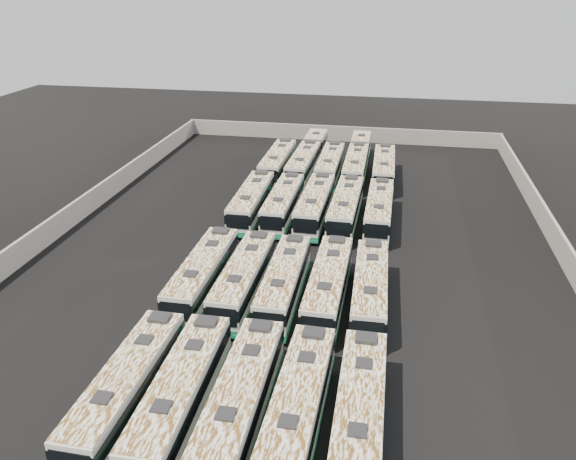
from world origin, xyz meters
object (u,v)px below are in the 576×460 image
object	(u,v)px
bus_front_far_right	(359,416)
bus_midfront_far_right	(370,290)
bus_front_far_left	(128,387)
bus_midback_far_left	(252,202)
bus_midfront_right	(328,286)
bus_front_right	(298,408)
bus_midback_left	(283,204)
bus_back_left	(308,157)
bus_front_center	(240,401)
bus_back_center	(330,166)
bus_front_left	(181,394)
bus_midback_far_right	(379,210)
bus_midfront_far_left	(203,274)
bus_midfront_left	(244,279)
bus_back_right	(357,159)
bus_midfront_center	(284,283)
bus_back_far_right	(384,169)
bus_midback_center	(315,205)
bus_back_far_left	(278,163)
bus_midback_right	(346,208)

from	to	relation	value
bus_front_far_right	bus_midfront_far_right	world-z (taller)	bus_front_far_right
bus_front_far_left	bus_midback_far_left	world-z (taller)	bus_midback_far_left
bus_midfront_right	bus_front_right	bearing A→B (deg)	-89.70
bus_midback_left	bus_back_left	xyz separation A→B (m)	(0.04, 15.70, 0.03)
bus_front_center	bus_back_center	bearing A→B (deg)	89.91
bus_back_center	bus_front_left	bearing A→B (deg)	-94.48
bus_front_left	bus_midback_far_right	xyz separation A→B (m)	(9.49, 28.17, -0.06)
bus_midback_left	bus_midfront_far_left	bearing A→B (deg)	-101.51
bus_midfront_left	bus_midback_far_left	world-z (taller)	bus_midback_far_left
bus_back_center	bus_back_left	bearing A→B (deg)	136.70
bus_midfront_far_left	bus_back_right	world-z (taller)	bus_midfront_far_left
bus_front_right	bus_midfront_center	distance (m)	13.11
bus_front_far_right	bus_back_right	distance (m)	43.98
bus_midback_far_left	bus_back_center	size ratio (longest dim) A/B	1.02
bus_midback_far_right	bus_back_far_right	bearing A→B (deg)	90.36
bus_front_center	bus_back_right	size ratio (longest dim) A/B	0.66
bus_midfront_far_left	bus_midback_center	size ratio (longest dim) A/B	0.98
bus_midfront_right	bus_back_far_left	size ratio (longest dim) A/B	0.99
bus_midback_far_right	bus_front_far_right	bearing A→B (deg)	-89.29
bus_midfront_left	bus_midback_center	distance (m)	15.63
bus_midfront_center	bus_back_right	world-z (taller)	bus_back_right
bus_midfront_center	bus_midfront_right	distance (m)	3.27
bus_midfront_center	bus_midback_center	bearing A→B (deg)	89.09
bus_front_far_left	bus_back_right	distance (m)	44.97
bus_front_far_right	bus_midback_left	bearing A→B (deg)	108.45
bus_front_right	bus_midback_far_right	distance (m)	28.19
bus_midfront_far_right	bus_back_left	size ratio (longest dim) A/B	0.63
bus_midback_far_left	bus_front_far_left	bearing A→B (deg)	-91.05
bus_back_left	bus_midfront_far_left	bearing A→B (deg)	-94.74
bus_midfront_far_left	bus_midback_right	world-z (taller)	bus_midback_right
bus_front_left	bus_back_left	xyz separation A→B (m)	(0.15, 43.86, -0.03)
bus_front_center	bus_midfront_far_left	size ratio (longest dim) A/B	1.02
bus_front_far_left	bus_front_right	bearing A→B (deg)	1.26
bus_midback_far_left	bus_midback_left	size ratio (longest dim) A/B	1.02
bus_front_left	bus_front_center	bearing A→B (deg)	0.30
bus_midback_far_right	bus_back_far_right	xyz separation A→B (m)	(0.05, 12.77, 0.03)
bus_front_right	bus_back_right	bearing A→B (deg)	91.33
bus_back_center	bus_back_far_right	distance (m)	6.28
bus_front_right	bus_midback_right	size ratio (longest dim) A/B	0.99
bus_midfront_far_left	bus_midfront_center	xyz separation A→B (m)	(6.22, -0.08, -0.04)
bus_front_left	bus_midfront_far_right	xyz separation A→B (m)	(9.42, 13.05, -0.05)
bus_front_right	bus_back_far_right	world-z (taller)	bus_front_right
bus_midfront_center	bus_back_left	bearing A→B (deg)	95.08
bus_midback_far_left	bus_front_left	bearing A→B (deg)	-84.74
bus_front_right	bus_midfront_left	distance (m)	14.16
bus_midfront_right	bus_back_center	distance (m)	28.12
bus_front_left	bus_front_right	size ratio (longest dim) A/B	1.01
bus_midback_far_right	bus_back_left	world-z (taller)	bus_back_left
bus_midback_far_left	bus_midback_far_right	distance (m)	12.54
bus_midfront_far_left	bus_midfront_right	size ratio (longest dim) A/B	0.99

